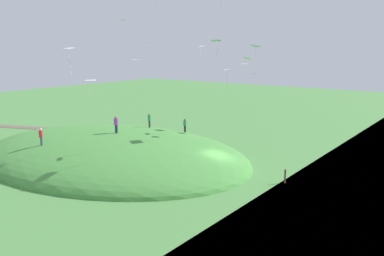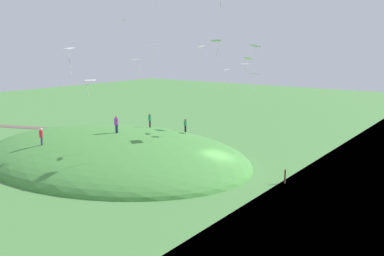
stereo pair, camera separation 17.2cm
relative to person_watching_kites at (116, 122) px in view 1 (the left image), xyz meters
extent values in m
plane|color=#4D8842|center=(-11.55, -1.78, -3.50)|extent=(160.00, 160.00, 0.00)
ellipsoid|color=#468B3C|center=(0.27, 0.60, -3.50)|extent=(30.69, 22.46, 4.78)
cube|color=brown|center=(17.86, -4.30, -3.48)|extent=(16.69, 7.73, 0.04)
cube|color=#222E4A|center=(0.00, 0.00, -0.68)|extent=(0.29, 0.20, 0.85)
cylinder|color=purple|center=(0.00, 0.00, 0.08)|extent=(0.58, 0.58, 0.68)
sphere|color=#9F7351|center=(0.00, 0.00, 0.55)|extent=(0.26, 0.26, 0.26)
cube|color=#3F3431|center=(0.83, -5.99, -1.17)|extent=(0.23, 0.18, 0.79)
cylinder|color=#308E5E|center=(0.83, -5.99, -0.47)|extent=(0.49, 0.49, 0.62)
sphere|color=#957451|center=(0.83, -5.99, -0.04)|extent=(0.24, 0.24, 0.24)
cube|color=black|center=(-2.40, -8.53, -1.79)|extent=(0.23, 0.20, 0.77)
cylinder|color=#368258|center=(-2.40, -8.53, -1.10)|extent=(0.51, 0.51, 0.61)
sphere|color=brown|center=(-2.40, -8.53, -0.68)|extent=(0.23, 0.23, 0.23)
cube|color=#2A334A|center=(3.11, 6.70, -1.15)|extent=(0.20, 0.24, 0.79)
cylinder|color=#C52F3B|center=(3.11, 6.70, -0.44)|extent=(0.52, 0.52, 0.62)
sphere|color=beige|center=(3.11, 6.70, -0.01)|extent=(0.24, 0.24, 0.24)
cube|color=silver|center=(0.67, -2.10, 10.32)|extent=(1.11, 1.09, 0.11)
cylinder|color=silver|center=(0.95, -2.19, 9.59)|extent=(0.11, 0.11, 1.01)
cube|color=white|center=(-11.46, -0.99, 8.13)|extent=(1.03, 0.91, 0.16)
cylinder|color=white|center=(-11.36, -1.28, 7.14)|extent=(0.26, 0.20, 1.53)
cube|color=white|center=(-7.75, -8.83, 5.22)|extent=(1.02, 1.02, 0.14)
cylinder|color=white|center=(-7.82, -8.83, 4.26)|extent=(0.08, 0.16, 1.49)
cube|color=white|center=(-7.86, -13.31, 6.32)|extent=(1.37, 1.15, 0.29)
cylinder|color=white|center=(-7.56, -13.07, 5.40)|extent=(0.15, 0.21, 1.24)
cylinder|color=white|center=(-7.96, 2.56, 11.02)|extent=(0.05, 0.09, 0.82)
cube|color=white|center=(-3.66, 8.15, 7.50)|extent=(0.98, 0.74, 0.14)
cylinder|color=white|center=(-3.78, 8.24, 6.37)|extent=(0.17, 0.10, 1.81)
cube|color=silver|center=(-8.88, -12.99, 4.64)|extent=(1.18, 1.11, 0.18)
cylinder|color=silver|center=(-8.75, -13.17, 3.51)|extent=(0.29, 0.08, 1.75)
cube|color=white|center=(-11.33, -8.24, 7.71)|extent=(1.41, 1.26, 0.28)
cylinder|color=white|center=(-11.37, -8.33, 6.99)|extent=(0.10, 0.05, 0.85)
cube|color=white|center=(-9.77, -9.10, 5.86)|extent=(0.93, 0.92, 0.06)
cylinder|color=white|center=(-9.97, -9.29, 4.77)|extent=(0.23, 0.10, 1.79)
cube|color=silver|center=(-6.65, 1.54, 7.73)|extent=(1.16, 1.13, 0.18)
cylinder|color=silver|center=(-6.59, 1.55, 6.88)|extent=(0.07, 0.07, 1.22)
cube|color=silver|center=(-6.62, 8.69, 5.17)|extent=(1.26, 1.28, 0.05)
cylinder|color=silver|center=(-6.51, 8.85, 4.41)|extent=(0.07, 0.15, 0.99)
cube|color=#F0E7CF|center=(-9.25, -1.96, 7.65)|extent=(0.83, 0.73, 0.14)
cylinder|color=#F0E7CF|center=(-9.03, -2.11, 6.94)|extent=(0.14, 0.08, 1.07)
cube|color=white|center=(-4.07, 1.30, 6.46)|extent=(0.74, 0.91, 0.04)
cylinder|color=white|center=(-4.36, 1.22, 5.33)|extent=(0.25, 0.15, 1.85)
cylinder|color=brown|center=(-17.74, -1.96, -2.91)|extent=(0.14, 0.14, 1.18)
camera|label=1|loc=(-30.71, 28.93, 7.62)|focal=38.51mm
camera|label=2|loc=(-30.85, 28.83, 7.62)|focal=38.51mm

